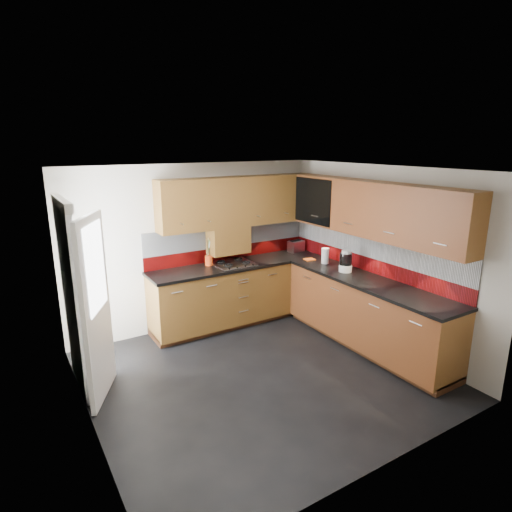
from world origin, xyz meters
TOP-DOWN VIEW (x-y plane):
  - room at (0.00, 0.00)m, footprint 4.00×3.80m
  - base_cabinets at (1.07, 0.72)m, footprint 2.70×3.20m
  - countertop at (1.05, 0.70)m, footprint 2.72×3.22m
  - backsplash at (1.28, 0.93)m, footprint 2.70×3.20m
  - upper_cabinets at (1.23, 0.78)m, footprint 2.50×3.20m
  - extractor_hood at (0.45, 1.64)m, footprint 0.60×0.33m
  - glass_cabinet at (1.71, 1.07)m, footprint 0.32×0.80m
  - back_door at (-1.78, 0.75)m, footprint 0.42×1.19m
  - gas_hob at (0.45, 1.47)m, footprint 0.56×0.49m
  - utensil_pot at (0.12, 1.63)m, footprint 0.11×0.11m
  - toaster at (1.69, 1.61)m, footprint 0.27×0.19m
  - food_processor at (1.60, 0.35)m, footprint 0.18×0.18m
  - paper_towel at (1.63, 0.82)m, footprint 0.14×0.14m
  - orange_cloth at (1.55, 1.08)m, footprint 0.17×0.15m

SIDE VIEW (x-z plane):
  - base_cabinets at x=1.07m, z-range -0.04..0.91m
  - countertop at x=1.05m, z-range 0.90..0.94m
  - orange_cloth at x=1.55m, z-range 0.94..0.96m
  - gas_hob at x=0.45m, z-range 0.93..0.98m
  - toaster at x=1.69m, z-range 0.94..1.12m
  - back_door at x=-1.78m, z-range 0.01..2.05m
  - utensil_pot at x=0.12m, z-range 0.83..1.24m
  - paper_towel at x=1.63m, z-range 0.94..1.17m
  - food_processor at x=1.60m, z-range 0.93..1.23m
  - backsplash at x=1.28m, z-range 0.94..1.48m
  - extractor_hood at x=0.45m, z-range 1.08..1.48m
  - room at x=0.00m, z-range 0.18..2.82m
  - upper_cabinets at x=1.23m, z-range 1.48..2.20m
  - glass_cabinet at x=1.71m, z-range 1.54..2.20m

